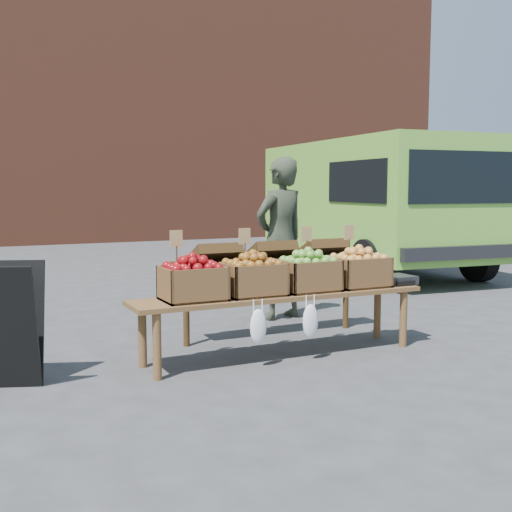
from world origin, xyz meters
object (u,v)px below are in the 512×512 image
vendor (280,239)px  weighing_scale (395,280)px  crate_red_apples (308,275)px  delivery_van (372,208)px  display_bench (281,325)px  back_table (271,285)px  crate_russet_pears (253,279)px  crate_green_apples (359,272)px  crate_golden_apples (193,283)px

vendor → weighing_scale: size_ratio=5.40×
crate_red_apples → weighing_scale: (0.97, 0.00, -0.10)m
delivery_van → display_bench: bearing=-128.9°
weighing_scale → back_table: bearing=143.5°
back_table → crate_russet_pears: size_ratio=4.20×
vendor → crate_green_apples: vendor is taller
crate_russet_pears → weighing_scale: crate_russet_pears is taller
crate_green_apples → crate_red_apples: bearing=180.0°
weighing_scale → vendor: bearing=107.2°
back_table → crate_russet_pears: (-0.55, -0.72, 0.19)m
back_table → vendor: bearing=56.0°
crate_golden_apples → delivery_van: bearing=41.0°
crate_red_apples → display_bench: bearing=180.0°
crate_russet_pears → delivery_van: bearing=44.3°
crate_golden_apples → crate_russet_pears: 0.55m
crate_russet_pears → crate_green_apples: bearing=0.0°
back_table → crate_green_apples: back_table is taller
crate_russet_pears → weighing_scale: bearing=0.0°
vendor → crate_golden_apples: size_ratio=3.67×
back_table → crate_green_apples: (0.55, -0.72, 0.19)m
crate_russet_pears → display_bench: bearing=0.0°
delivery_van → display_bench: delivery_van is taller
back_table → display_bench: size_ratio=0.78×
crate_red_apples → crate_golden_apples: bearing=180.0°
crate_red_apples → crate_russet_pears: bearing=180.0°
vendor → crate_green_apples: (0.03, -1.48, -0.21)m
crate_golden_apples → crate_green_apples: size_ratio=1.00×
display_bench → crate_green_apples: (0.82, 0.00, 0.42)m
crate_golden_apples → display_bench: bearing=0.0°
vendor → crate_red_apples: vendor is taller
crate_russet_pears → crate_green_apples: 1.10m
vendor → display_bench: bearing=48.3°
vendor → back_table: bearing=42.4°
crate_golden_apples → vendor: bearing=42.6°
delivery_van → weighing_scale: (-2.90, -4.32, -0.53)m
crate_red_apples → weighing_scale: bearing=0.0°
delivery_van → crate_golden_apples: (-4.98, -4.32, -0.43)m
delivery_van → crate_red_apples: bearing=-127.0°
delivery_van → crate_russet_pears: (-4.43, -4.32, -0.43)m
delivery_van → display_bench: (-4.15, -4.32, -0.85)m
delivery_van → back_table: size_ratio=2.42×
vendor → crate_red_apples: (-0.52, -1.48, -0.21)m
delivery_van → crate_golden_apples: bearing=-134.1°
weighing_scale → display_bench: bearing=180.0°
display_bench → crate_golden_apples: (-0.82, 0.00, 0.42)m
delivery_van → crate_golden_apples: size_ratio=10.16×
back_table → crate_golden_apples: bearing=-146.8°
back_table → weighing_scale: (0.97, -0.72, 0.09)m
vendor → back_table: (-0.52, -0.76, -0.40)m
crate_golden_apples → crate_green_apples: same height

